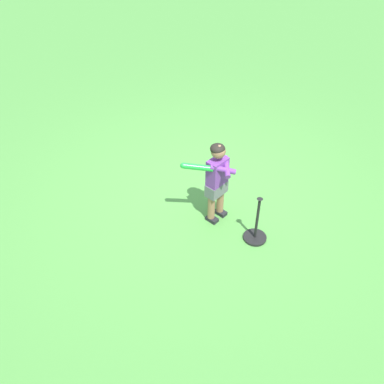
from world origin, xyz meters
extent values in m
plane|color=#519942|center=(0.00, 0.00, 0.00)|extent=(40.00, 40.00, 0.00)
cube|color=#232328|center=(-0.50, -0.12, 0.03)|extent=(0.17, 0.16, 0.05)
cylinder|color=#996B4C|center=(-0.48, -0.11, 0.21)|extent=(0.09, 0.09, 0.34)
cube|color=#232328|center=(-0.60, 0.01, 0.03)|extent=(0.17, 0.16, 0.05)
cylinder|color=#996B4C|center=(-0.58, 0.02, 0.21)|extent=(0.09, 0.09, 0.34)
cube|color=slate|center=(-0.53, -0.04, 0.46)|extent=(0.28, 0.31, 0.16)
cube|color=#753899|center=(-0.53, -0.04, 0.71)|extent=(0.27, 0.29, 0.34)
sphere|color=#996B4C|center=(-0.53, -0.04, 1.00)|extent=(0.17, 0.17, 0.17)
ellipsoid|color=black|center=(-0.52, -0.04, 1.02)|extent=(0.24, 0.24, 0.11)
sphere|color=green|center=(-0.64, -0.13, 0.80)|extent=(0.04, 0.04, 0.04)
cylinder|color=black|center=(-0.63, -0.04, 0.81)|extent=(0.05, 0.14, 0.05)
cylinder|color=green|center=(-0.58, 0.20, 0.85)|extent=(0.13, 0.35, 0.11)
sphere|color=green|center=(-0.55, 0.36, 0.87)|extent=(0.07, 0.07, 0.07)
cylinder|color=#753899|center=(-0.59, -0.13, 0.81)|extent=(0.31, 0.10, 0.14)
cylinder|color=#753899|center=(-0.63, -0.08, 0.81)|extent=(0.11, 0.31, 0.14)
cylinder|color=black|center=(-0.99, -0.42, 0.01)|extent=(0.28, 0.28, 0.03)
cylinder|color=black|center=(-0.99, -0.42, 0.31)|extent=(0.03, 0.03, 0.55)
cone|color=black|center=(-0.99, -0.42, 0.60)|extent=(0.07, 0.07, 0.04)
camera|label=1|loc=(-4.32, 0.98, 3.61)|focal=39.14mm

